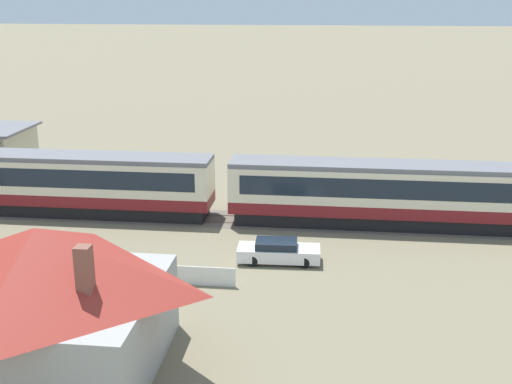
{
  "coord_description": "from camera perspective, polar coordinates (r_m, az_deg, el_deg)",
  "views": [
    {
      "loc": [
        -13.48,
        -40.76,
        14.63
      ],
      "look_at": [
        -18.26,
        0.46,
        1.88
      ],
      "focal_mm": 45.0,
      "sensor_mm": 36.0,
      "label": 1
    }
  ],
  "objects": [
    {
      "name": "passenger_train",
      "position": [
        43.14,
        -2.77,
        0.53
      ],
      "size": [
        83.52,
        3.08,
        4.26
      ],
      "color": "maroon",
      "rests_on": "ground_plane"
    },
    {
      "name": "parked_car_white",
      "position": [
        36.78,
        2.0,
        -5.31
      ],
      "size": [
        4.75,
        1.87,
        1.3
      ],
      "rotation": [
        0.0,
        0.0,
        0.04
      ],
      "color": "white",
      "rests_on": "ground_plane"
    },
    {
      "name": "railway_track",
      "position": [
        43.35,
        4.3,
        -2.69
      ],
      "size": [
        140.9,
        3.6,
        0.04
      ],
      "color": "#665B51",
      "rests_on": "ground_plane"
    },
    {
      "name": "cottage_red_roof_3",
      "position": [
        27.23,
        -18.56,
        -8.82
      ],
      "size": [
        9.9,
        8.59,
        6.06
      ],
      "color": "#9E9E99",
      "rests_on": "ground_plane"
    }
  ]
}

